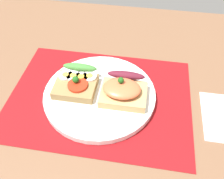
# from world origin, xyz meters

# --- Properties ---
(ground_plane) EXTENTS (1.20, 0.90, 0.03)m
(ground_plane) POSITION_xyz_m (0.00, 0.00, -0.02)
(ground_plane) COLOR brown
(placemat) EXTENTS (0.44, 0.32, 0.00)m
(placemat) POSITION_xyz_m (0.00, 0.00, 0.00)
(placemat) COLOR maroon
(placemat) RESTS_ON ground_plane
(plate) EXTENTS (0.27, 0.27, 0.02)m
(plate) POSITION_xyz_m (0.00, 0.00, 0.01)
(plate) COLOR white
(plate) RESTS_ON placemat
(sandwich_egg_tomato) EXTENTS (0.10, 0.10, 0.04)m
(sandwich_egg_tomato) POSITION_xyz_m (-0.06, 0.01, 0.03)
(sandwich_egg_tomato) COLOR olive
(sandwich_egg_tomato) RESTS_ON plate
(sandwich_salmon) EXTENTS (0.11, 0.10, 0.06)m
(sandwich_salmon) POSITION_xyz_m (0.06, -0.00, 0.04)
(sandwich_salmon) COLOR tan
(sandwich_salmon) RESTS_ON plate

